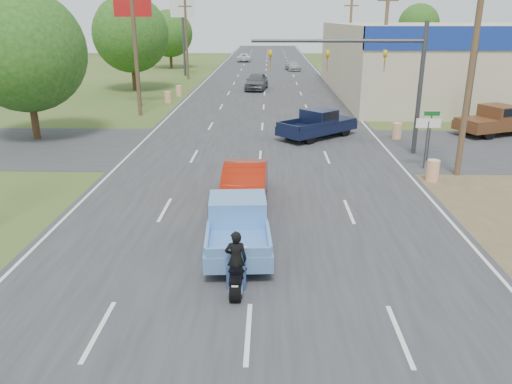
{
  "coord_description": "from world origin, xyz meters",
  "views": [
    {
      "loc": [
        0.45,
        -10.12,
        7.13
      ],
      "look_at": [
        0.02,
        6.54,
        1.3
      ],
      "focal_mm": 35.0,
      "sensor_mm": 36.0,
      "label": 1
    }
  ],
  "objects_px": {
    "rider": "(236,263)",
    "distant_car_white": "(244,58)",
    "distant_car_grey": "(257,81)",
    "distant_car_silver": "(293,66)",
    "navy_pickup": "(319,123)",
    "brown_pickup": "(497,120)",
    "blue_pickup": "(238,221)",
    "red_convertible": "(245,185)",
    "motorcycle": "(236,276)"
  },
  "relations": [
    {
      "from": "navy_pickup",
      "to": "distant_car_silver",
      "type": "xyz_separation_m",
      "value": [
        0.22,
        42.36,
        -0.27
      ]
    },
    {
      "from": "navy_pickup",
      "to": "distant_car_grey",
      "type": "bearing_deg",
      "value": 149.24
    },
    {
      "from": "rider",
      "to": "brown_pickup",
      "type": "xyz_separation_m",
      "value": [
        15.51,
        19.93,
        0.12
      ]
    },
    {
      "from": "navy_pickup",
      "to": "distant_car_silver",
      "type": "distance_m",
      "value": 42.36
    },
    {
      "from": "rider",
      "to": "distant_car_grey",
      "type": "bearing_deg",
      "value": -90.49
    },
    {
      "from": "distant_car_silver",
      "to": "navy_pickup",
      "type": "bearing_deg",
      "value": -99.25
    },
    {
      "from": "blue_pickup",
      "to": "distant_car_grey",
      "type": "xyz_separation_m",
      "value": [
        -0.32,
        37.76,
        0.0
      ]
    },
    {
      "from": "navy_pickup",
      "to": "distant_car_grey",
      "type": "height_order",
      "value": "navy_pickup"
    },
    {
      "from": "navy_pickup",
      "to": "distant_car_grey",
      "type": "relative_size",
      "value": 1.05
    },
    {
      "from": "brown_pickup",
      "to": "distant_car_white",
      "type": "xyz_separation_m",
      "value": [
        -18.99,
        56.43,
        -0.29
      ]
    },
    {
      "from": "blue_pickup",
      "to": "motorcycle",
      "type": "bearing_deg",
      "value": -91.3
    },
    {
      "from": "distant_car_grey",
      "to": "navy_pickup",
      "type": "bearing_deg",
      "value": -71.73
    },
    {
      "from": "red_convertible",
      "to": "distant_car_grey",
      "type": "height_order",
      "value": "distant_car_grey"
    },
    {
      "from": "motorcycle",
      "to": "navy_pickup",
      "type": "bearing_deg",
      "value": 76.91
    },
    {
      "from": "red_convertible",
      "to": "motorcycle",
      "type": "xyz_separation_m",
      "value": [
        0.09,
        -6.79,
        -0.36
      ]
    },
    {
      "from": "red_convertible",
      "to": "distant_car_silver",
      "type": "bearing_deg",
      "value": 87.15
    },
    {
      "from": "rider",
      "to": "red_convertible",
      "type": "bearing_deg",
      "value": -90.35
    },
    {
      "from": "red_convertible",
      "to": "brown_pickup",
      "type": "relative_size",
      "value": 0.81
    },
    {
      "from": "motorcycle",
      "to": "rider",
      "type": "distance_m",
      "value": 0.39
    },
    {
      "from": "distant_car_silver",
      "to": "brown_pickup",
      "type": "bearing_deg",
      "value": -83.63
    },
    {
      "from": "blue_pickup",
      "to": "rider",
      "type": "bearing_deg",
      "value": -91.28
    },
    {
      "from": "red_convertible",
      "to": "rider",
      "type": "height_order",
      "value": "rider"
    },
    {
      "from": "blue_pickup",
      "to": "distant_car_white",
      "type": "height_order",
      "value": "blue_pickup"
    },
    {
      "from": "motorcycle",
      "to": "distant_car_white",
      "type": "xyz_separation_m",
      "value": [
        -3.48,
        76.4,
        0.21
      ]
    },
    {
      "from": "motorcycle",
      "to": "brown_pickup",
      "type": "distance_m",
      "value": 25.29
    },
    {
      "from": "distant_car_grey",
      "to": "distant_car_silver",
      "type": "relative_size",
      "value": 1.18
    },
    {
      "from": "rider",
      "to": "blue_pickup",
      "type": "distance_m",
      "value": 2.91
    },
    {
      "from": "rider",
      "to": "distant_car_silver",
      "type": "height_order",
      "value": "rider"
    },
    {
      "from": "rider",
      "to": "distant_car_grey",
      "type": "xyz_separation_m",
      "value": [
        -0.45,
        40.66,
        0.03
      ]
    },
    {
      "from": "red_convertible",
      "to": "blue_pickup",
      "type": "xyz_separation_m",
      "value": [
        -0.04,
        -3.84,
        0.05
      ]
    },
    {
      "from": "rider",
      "to": "brown_pickup",
      "type": "height_order",
      "value": "brown_pickup"
    },
    {
      "from": "distant_car_silver",
      "to": "red_convertible",
      "type": "bearing_deg",
      "value": -103.48
    },
    {
      "from": "brown_pickup",
      "to": "distant_car_silver",
      "type": "xyz_separation_m",
      "value": [
        -11.29,
        41.22,
        -0.33
      ]
    },
    {
      "from": "rider",
      "to": "distant_car_white",
      "type": "relative_size",
      "value": 0.35
    },
    {
      "from": "red_convertible",
      "to": "navy_pickup",
      "type": "distance_m",
      "value": 12.72
    },
    {
      "from": "motorcycle",
      "to": "brown_pickup",
      "type": "bearing_deg",
      "value": 51.05
    },
    {
      "from": "rider",
      "to": "navy_pickup",
      "type": "relative_size",
      "value": 0.31
    },
    {
      "from": "motorcycle",
      "to": "navy_pickup",
      "type": "distance_m",
      "value": 19.26
    },
    {
      "from": "red_convertible",
      "to": "distant_car_grey",
      "type": "bearing_deg",
      "value": 92.29
    },
    {
      "from": "red_convertible",
      "to": "blue_pickup",
      "type": "bearing_deg",
      "value": -88.85
    },
    {
      "from": "distant_car_white",
      "to": "red_convertible",
      "type": "bearing_deg",
      "value": 92.8
    },
    {
      "from": "blue_pickup",
      "to": "distant_car_white",
      "type": "relative_size",
      "value": 1.1
    },
    {
      "from": "red_convertible",
      "to": "brown_pickup",
      "type": "height_order",
      "value": "brown_pickup"
    },
    {
      "from": "brown_pickup",
      "to": "distant_car_grey",
      "type": "relative_size",
      "value": 1.2
    },
    {
      "from": "distant_car_grey",
      "to": "distant_car_silver",
      "type": "xyz_separation_m",
      "value": [
        4.67,
        20.49,
        -0.24
      ]
    },
    {
      "from": "navy_pickup",
      "to": "distant_car_grey",
      "type": "distance_m",
      "value": 22.32
    },
    {
      "from": "brown_pickup",
      "to": "distant_car_silver",
      "type": "relative_size",
      "value": 1.42
    },
    {
      "from": "distant_car_grey",
      "to": "motorcycle",
      "type": "bearing_deg",
      "value": -82.58
    },
    {
      "from": "motorcycle",
      "to": "distant_car_grey",
      "type": "height_order",
      "value": "distant_car_grey"
    },
    {
      "from": "motorcycle",
      "to": "distant_car_silver",
      "type": "distance_m",
      "value": 61.34
    }
  ]
}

